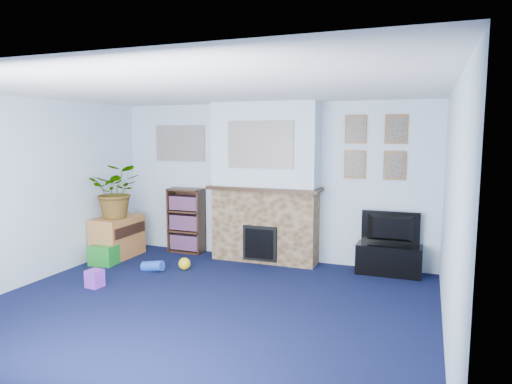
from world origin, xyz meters
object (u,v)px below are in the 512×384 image
at_px(sideboard, 118,235).
at_px(bookshelf, 187,222).
at_px(tv_stand, 389,258).
at_px(television, 390,228).

bearing_deg(sideboard, bookshelf, 38.60).
relative_size(tv_stand, bookshelf, 0.83).
height_order(tv_stand, bookshelf, bookshelf).
xyz_separation_m(bookshelf, sideboard, (-0.85, -0.68, -0.15)).
xyz_separation_m(television, bookshelf, (-3.22, 0.06, -0.14)).
bearing_deg(bookshelf, tv_stand, -1.36).
distance_m(tv_stand, television, 0.42).
bearing_deg(tv_stand, television, 90.00).
distance_m(tv_stand, bookshelf, 3.23).
bearing_deg(sideboard, tv_stand, 8.43).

